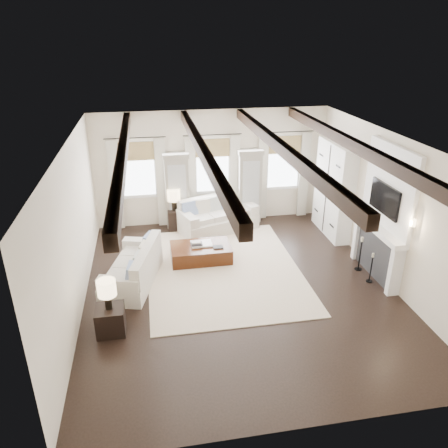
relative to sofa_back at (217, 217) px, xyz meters
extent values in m
plane|color=black|center=(-0.02, -3.11, -0.37)|extent=(7.50, 7.50, 0.00)
cube|color=#F1E4CD|center=(-0.02, 0.64, 1.23)|extent=(6.50, 0.04, 3.20)
cube|color=#F1E4CD|center=(-0.02, -6.86, 1.23)|extent=(6.50, 0.04, 3.20)
cube|color=#F1E4CD|center=(-3.27, -3.11, 1.23)|extent=(0.04, 7.50, 3.20)
cube|color=#F1E4CD|center=(3.23, -3.11, 1.23)|extent=(0.04, 7.50, 3.20)
cube|color=white|center=(-0.02, -3.11, 2.83)|extent=(6.50, 7.50, 0.04)
cube|color=black|center=(-2.22, -3.11, 2.71)|extent=(0.16, 7.40, 0.22)
cube|color=black|center=(-0.77, -3.11, 2.71)|extent=(0.16, 7.40, 0.22)
cube|color=black|center=(0.73, -3.11, 2.71)|extent=(0.16, 7.40, 0.22)
cube|color=black|center=(2.18, -3.11, 2.71)|extent=(0.16, 7.40, 0.22)
cube|color=white|center=(-2.07, 0.61, 1.28)|extent=(0.90, 0.03, 1.45)
cube|color=#9E844F|center=(-2.07, 0.55, 1.81)|extent=(0.94, 0.04, 0.50)
cube|color=beige|center=(-2.69, 0.51, 0.90)|extent=(0.28, 0.08, 2.50)
cube|color=beige|center=(-1.45, 0.51, 0.90)|extent=(0.28, 0.08, 2.50)
cylinder|color=black|center=(-2.07, 0.50, 2.18)|extent=(1.60, 0.02, 0.02)
cube|color=white|center=(-0.02, 0.61, 1.28)|extent=(0.90, 0.03, 1.45)
cube|color=#9E844F|center=(-0.02, 0.55, 1.81)|extent=(0.94, 0.04, 0.50)
cube|color=beige|center=(-0.64, 0.51, 0.90)|extent=(0.28, 0.08, 2.50)
cube|color=beige|center=(0.60, 0.51, 0.90)|extent=(0.28, 0.08, 2.50)
cylinder|color=black|center=(-0.02, 0.50, 2.18)|extent=(1.60, 0.02, 0.02)
cube|color=white|center=(2.03, 0.61, 1.28)|extent=(0.90, 0.03, 1.45)
cube|color=#9E844F|center=(2.03, 0.55, 1.81)|extent=(0.94, 0.04, 0.50)
cube|color=beige|center=(1.41, 0.51, 0.90)|extent=(0.28, 0.08, 2.50)
cube|color=beige|center=(2.65, 0.51, 0.90)|extent=(0.28, 0.08, 2.50)
cylinder|color=black|center=(2.03, 0.50, 2.18)|extent=(1.60, 0.02, 0.02)
cube|color=#9A9689|center=(-1.05, 0.42, 0.63)|extent=(0.64, 0.38, 2.00)
cube|color=#B2B7BA|center=(-1.05, 0.22, 0.78)|extent=(0.48, 0.02, 1.40)
cube|color=#9A9689|center=(-1.05, 0.42, 1.69)|extent=(0.70, 0.42, 0.12)
cube|color=#9A9689|center=(1.00, 0.42, 0.63)|extent=(0.64, 0.38, 2.00)
cube|color=#B2B7BA|center=(1.00, 0.22, 0.78)|extent=(0.48, 0.02, 1.40)
cube|color=#9A9689|center=(1.00, 0.42, 1.69)|extent=(0.70, 0.42, 0.12)
cube|color=#242426|center=(3.14, -3.11, 0.18)|extent=(0.18, 1.50, 1.10)
cube|color=black|center=(3.11, -3.11, 0.03)|extent=(0.10, 0.90, 0.70)
cube|color=white|center=(3.10, -3.93, 0.18)|extent=(0.26, 0.14, 1.10)
cube|color=white|center=(3.10, -2.29, 0.18)|extent=(0.26, 0.14, 1.10)
cube|color=white|center=(3.07, -3.11, 0.79)|extent=(0.32, 1.90, 0.12)
cube|color=white|center=(3.18, -3.11, 1.73)|extent=(0.10, 1.90, 1.80)
cube|color=black|center=(3.11, -3.11, 1.48)|extent=(0.07, 1.10, 0.64)
cylinder|color=#FFD899|center=(3.13, -4.16, 1.38)|extent=(0.10, 0.10, 0.14)
cube|color=silver|center=(3.03, -0.76, 0.88)|extent=(0.40, 1.70, 2.50)
cube|color=black|center=(2.82, -0.76, 0.88)|extent=(0.01, 0.02, 2.40)
cube|color=beige|center=(-0.23, -2.27, -0.36)|extent=(3.48, 4.47, 0.02)
cube|color=beige|center=(0.02, -0.06, -0.17)|extent=(2.31, 1.61, 0.40)
cube|color=beige|center=(-0.10, 0.28, 0.29)|extent=(1.97, 0.88, 0.50)
cube|color=beige|center=(-0.85, -0.37, 0.17)|extent=(0.55, 0.94, 0.26)
cube|color=beige|center=(0.90, 0.24, 0.17)|extent=(0.55, 0.94, 0.26)
cube|color=beige|center=(-0.51, -0.31, 0.11)|extent=(0.73, 0.76, 0.14)
cube|color=beige|center=(0.04, -0.11, 0.11)|extent=(0.73, 0.76, 0.14)
cube|color=beige|center=(0.59, 0.08, 0.11)|extent=(0.73, 0.76, 0.14)
cube|color=#6E86B8|center=(-0.76, -0.13, 0.32)|extent=(0.47, 0.35, 0.44)
cube|color=silver|center=(-0.40, 0.00, 0.32)|extent=(0.47, 0.35, 0.44)
cube|color=silver|center=(-0.04, 0.12, 0.32)|extent=(0.47, 0.35, 0.44)
cube|color=#6E86B8|center=(0.31, 0.25, 0.32)|extent=(0.47, 0.35, 0.44)
cube|color=silver|center=(0.67, 0.37, 0.32)|extent=(0.47, 0.35, 0.44)
cube|color=beige|center=(-2.30, -2.49, -0.18)|extent=(1.40, 2.18, 0.38)
cube|color=beige|center=(-1.96, -2.58, 0.25)|extent=(0.71, 1.90, 0.48)
cube|color=beige|center=(-2.07, -1.64, 0.14)|extent=(0.90, 0.47, 0.25)
cube|color=beige|center=(-2.53, -3.34, 0.14)|extent=(0.90, 0.47, 0.25)
cube|color=beige|center=(-2.20, -1.94, 0.08)|extent=(0.69, 0.67, 0.13)
cube|color=beige|center=(-2.34, -2.48, 0.08)|extent=(0.69, 0.67, 0.13)
cube|color=beige|center=(-2.49, -3.01, 0.08)|extent=(0.69, 0.67, 0.13)
cube|color=#6E86B8|center=(-1.93, -1.85, 0.28)|extent=(0.31, 0.44, 0.42)
cube|color=silver|center=(-2.05, -2.31, 0.28)|extent=(0.31, 0.44, 0.42)
cube|color=silver|center=(-2.18, -2.77, 0.28)|extent=(0.31, 0.44, 0.42)
cube|color=#6E86B8|center=(-2.31, -3.23, 0.28)|extent=(0.31, 0.44, 0.42)
cube|color=black|center=(-0.68, -1.71, -0.18)|extent=(1.43, 0.90, 0.38)
cube|color=white|center=(-0.65, -1.65, 0.03)|extent=(0.50, 0.38, 0.04)
cube|color=#262628|center=(-0.77, -1.71, 0.07)|extent=(0.26, 0.20, 0.04)
cube|color=beige|center=(-0.78, -1.68, 0.10)|extent=(0.22, 0.17, 0.03)
cube|color=#262628|center=(-0.28, -1.88, 0.02)|extent=(0.24, 0.18, 0.03)
cube|color=black|center=(-2.66, -4.18, -0.11)|extent=(0.52, 0.52, 0.52)
cylinder|color=black|center=(-2.66, -4.18, 0.29)|extent=(0.13, 0.13, 0.28)
cylinder|color=#F9D89E|center=(-2.66, -4.18, 0.58)|extent=(0.34, 0.34, 0.30)
cube|color=black|center=(-1.16, 0.18, -0.08)|extent=(0.38, 0.38, 0.58)
cylinder|color=black|center=(-1.16, 0.18, 0.35)|extent=(0.13, 0.13, 0.29)
cylinder|color=#F9D89E|center=(-1.16, 0.18, 0.65)|extent=(0.35, 0.35, 0.31)
cylinder|color=black|center=(2.88, -3.38, -0.36)|extent=(0.14, 0.14, 0.02)
cylinder|color=black|center=(2.88, -3.38, -0.06)|extent=(0.03, 0.03, 0.62)
cylinder|color=beige|center=(2.88, -3.38, 0.29)|extent=(0.05, 0.05, 0.09)
cylinder|color=black|center=(2.88, -2.84, -0.36)|extent=(0.17, 0.17, 0.02)
cylinder|color=black|center=(2.88, -2.84, 0.00)|extent=(0.03, 0.03, 0.74)
cylinder|color=beige|center=(2.88, -2.84, 0.42)|extent=(0.06, 0.06, 0.11)
camera|label=1|loc=(-1.78, -11.03, 4.75)|focal=35.00mm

